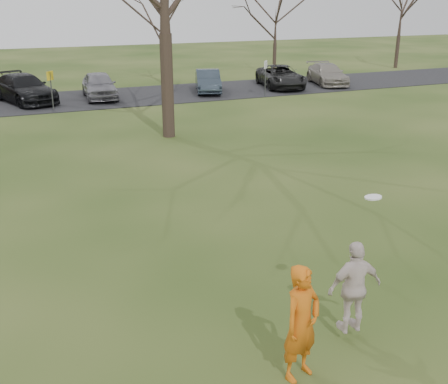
{
  "coord_description": "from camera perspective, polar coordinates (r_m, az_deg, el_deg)",
  "views": [
    {
      "loc": [
        -4.25,
        -6.34,
        5.6
      ],
      "look_at": [
        0.0,
        4.0,
        1.5
      ],
      "focal_mm": 43.0,
      "sensor_mm": 36.0,
      "label": 1
    }
  ],
  "objects": [
    {
      "name": "car_4",
      "position": [
        32.1,
        -13.12,
        11.0
      ],
      "size": [
        1.99,
        4.43,
        1.48
      ],
      "primitive_type": "imported",
      "rotation": [
        0.0,
        0.0,
        -0.06
      ],
      "color": "gray",
      "rests_on": "parking_strip"
    },
    {
      "name": "car_7",
      "position": [
        37.11,
        10.93,
        12.21
      ],
      "size": [
        2.87,
        4.86,
        1.32
      ],
      "primitive_type": "imported",
      "rotation": [
        0.0,
        0.0,
        -0.24
      ],
      "color": "gray",
      "rests_on": "parking_strip"
    },
    {
      "name": "player_defender",
      "position": [
        8.42,
        8.26,
        -13.64
      ],
      "size": [
        0.8,
        0.66,
        1.9
      ],
      "primitive_type": "imported",
      "rotation": [
        0.0,
        0.0,
        0.33
      ],
      "color": "#CE5F10",
      "rests_on": "ground"
    },
    {
      "name": "car_3",
      "position": [
        32.05,
        -20.49,
        10.28
      ],
      "size": [
        3.75,
        5.6,
        1.51
      ],
      "primitive_type": "imported",
      "rotation": [
        0.0,
        0.0,
        0.35
      ],
      "color": "black",
      "rests_on": "parking_strip"
    },
    {
      "name": "small_tree_row",
      "position": [
        37.45,
        -9.41,
        17.29
      ],
      "size": [
        55.0,
        5.9,
        8.5
      ],
      "color": "#352821",
      "rests_on": "ground"
    },
    {
      "name": "catching_play",
      "position": [
        9.37,
        13.71,
        -9.79
      ],
      "size": [
        1.0,
        0.47,
        2.44
      ],
      "color": "beige",
      "rests_on": "ground"
    },
    {
      "name": "parking_strip",
      "position": [
        32.12,
        -14.59,
        9.51
      ],
      "size": [
        62.0,
        6.5,
        0.04
      ],
      "primitive_type": "cube",
      "color": "black",
      "rests_on": "ground"
    },
    {
      "name": "sign_white",
      "position": [
        31.99,
        4.43,
        12.64
      ],
      "size": [
        0.35,
        0.35,
        2.08
      ],
      "color": "#47474C",
      "rests_on": "ground"
    },
    {
      "name": "sign_yellow",
      "position": [
        28.73,
        -17.93,
        10.89
      ],
      "size": [
        0.35,
        0.35,
        2.08
      ],
      "color": "#47474C",
      "rests_on": "ground"
    },
    {
      "name": "ground",
      "position": [
        9.47,
        9.63,
        -16.46
      ],
      "size": [
        120.0,
        120.0,
        0.0
      ],
      "primitive_type": "plane",
      "color": "#1E380F",
      "rests_on": "ground"
    },
    {
      "name": "car_5",
      "position": [
        33.39,
        -1.71,
        11.71
      ],
      "size": [
        2.52,
        4.26,
        1.33
      ],
      "primitive_type": "imported",
      "rotation": [
        0.0,
        0.0,
        -0.3
      ],
      "color": "#2C3742",
      "rests_on": "parking_strip"
    },
    {
      "name": "car_6",
      "position": [
        35.39,
        6.03,
        12.13
      ],
      "size": [
        3.21,
        5.3,
        1.37
      ],
      "primitive_type": "imported",
      "rotation": [
        0.0,
        0.0,
        -0.2
      ],
      "color": "black",
      "rests_on": "parking_strip"
    }
  ]
}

